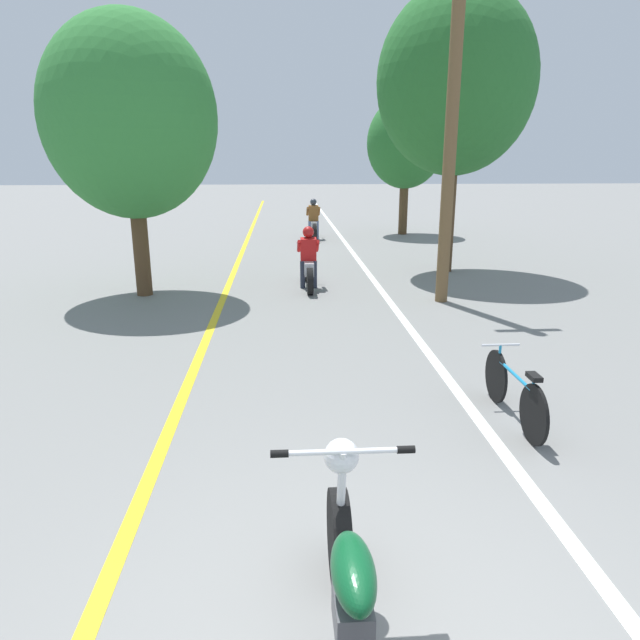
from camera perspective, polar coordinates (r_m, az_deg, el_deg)
lane_stripe_center at (r=14.85m, az=-8.50°, el=5.04°), size 0.14×48.00×0.01m
lane_stripe_edge at (r=14.95m, az=4.44°, el=5.24°), size 0.14×48.00×0.01m
utility_pole at (r=11.35m, az=12.98°, el=17.98°), size 1.10×0.24×6.32m
roadside_tree_right_near at (r=14.67m, az=13.48°, el=22.13°), size 3.71×3.34×6.60m
roadside_tree_right_far at (r=21.67m, az=8.58°, el=17.06°), size 2.81×2.53×4.89m
roadside_tree_left at (r=12.21m, az=-18.48°, el=18.60°), size 3.36×3.02×5.45m
motorcycle_foreground at (r=3.50m, az=3.16°, el=-25.70°), size 0.88×2.11×1.08m
motorcycle_rider_lead at (r=12.52m, az=-1.16°, el=5.59°), size 0.50×1.93×1.34m
motorcycle_rider_far at (r=20.23m, az=-0.66°, el=9.58°), size 0.50×2.09×1.39m
bicycle_parked at (r=6.54m, az=18.82°, el=-6.80°), size 0.44×1.66×0.73m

